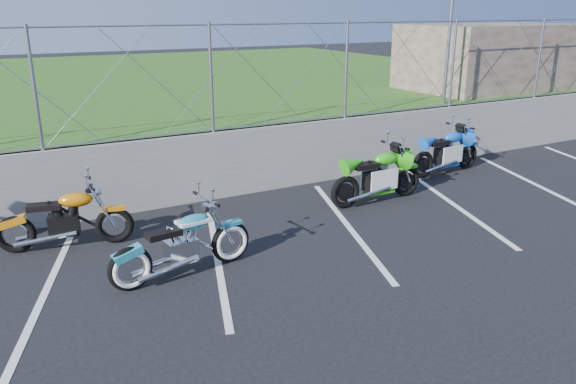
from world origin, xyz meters
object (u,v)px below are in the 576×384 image
cruiser_turquoise (184,246)px  sportbike_green (378,178)px  naked_orange (67,221)px  sportbike_blue (447,153)px

cruiser_turquoise → sportbike_green: sportbike_green is taller
cruiser_turquoise → sportbike_green: (4.25, 1.20, 0.04)m
cruiser_turquoise → naked_orange: size_ratio=1.06×
cruiser_turquoise → sportbike_blue: size_ratio=1.04×
sportbike_green → sportbike_blue: size_ratio=1.03×
cruiser_turquoise → naked_orange: (-1.27, 1.76, 0.01)m
cruiser_turquoise → naked_orange: cruiser_turquoise is taller
naked_orange → sportbike_blue: 8.07m
naked_orange → sportbike_green: size_ratio=0.96×
cruiser_turquoise → sportbike_blue: 7.10m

